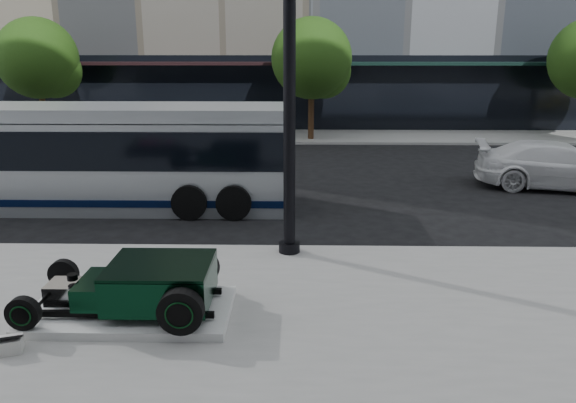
{
  "coord_description": "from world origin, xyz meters",
  "views": [
    {
      "loc": [
        0.41,
        -14.18,
        4.62
      ],
      "look_at": [
        0.18,
        -2.1,
        1.2
      ],
      "focal_mm": 35.0,
      "sensor_mm": 36.0,
      "label": 1
    }
  ],
  "objects_px": {
    "hot_rod": "(148,284)",
    "lamppost": "(289,71)",
    "transit_bus": "(79,156)",
    "white_sedan": "(559,166)"
  },
  "relations": [
    {
      "from": "hot_rod",
      "to": "lamppost",
      "type": "bearing_deg",
      "value": 52.99
    },
    {
      "from": "hot_rod",
      "to": "transit_bus",
      "type": "bearing_deg",
      "value": 118.14
    },
    {
      "from": "lamppost",
      "to": "transit_bus",
      "type": "relative_size",
      "value": 0.7
    },
    {
      "from": "hot_rod",
      "to": "transit_bus",
      "type": "relative_size",
      "value": 0.27
    },
    {
      "from": "lamppost",
      "to": "white_sedan",
      "type": "relative_size",
      "value": 1.63
    },
    {
      "from": "hot_rod",
      "to": "white_sedan",
      "type": "xyz_separation_m",
      "value": [
        11.03,
        9.43,
        0.06
      ]
    },
    {
      "from": "hot_rod",
      "to": "lamppost",
      "type": "height_order",
      "value": "lamppost"
    },
    {
      "from": "hot_rod",
      "to": "transit_bus",
      "type": "height_order",
      "value": "transit_bus"
    },
    {
      "from": "transit_bus",
      "to": "white_sedan",
      "type": "distance_m",
      "value": 15.03
    },
    {
      "from": "lamppost",
      "to": "transit_bus",
      "type": "xyz_separation_m",
      "value": [
        -6.13,
        4.01,
        -2.58
      ]
    }
  ]
}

